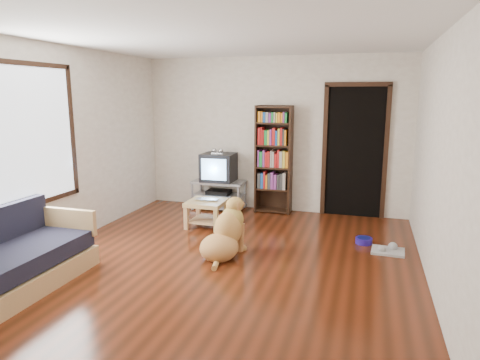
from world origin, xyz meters
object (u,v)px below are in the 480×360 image
(grey_rag, at_px, (388,251))
(crt_tv, at_px, (219,167))
(dog_bowl, at_px, (364,241))
(laptop, at_px, (206,200))
(dog, at_px, (226,235))
(tv_stand, at_px, (219,194))
(coffee_table, at_px, (207,208))
(bookshelf, at_px, (274,154))
(sofa, at_px, (9,266))

(grey_rag, xyz_separation_m, crt_tv, (-2.77, 1.40, 0.73))
(dog_bowl, height_order, crt_tv, crt_tv)
(laptop, relative_size, dog, 0.38)
(tv_stand, relative_size, coffee_table, 1.64)
(coffee_table, bearing_deg, grey_rag, -7.91)
(laptop, height_order, coffee_table, laptop)
(laptop, xyz_separation_m, bookshelf, (0.78, 1.14, 0.59))
(laptop, distance_m, crt_tv, 1.13)
(crt_tv, distance_m, bookshelf, 0.99)
(crt_tv, bearing_deg, grey_rag, -26.82)
(dog_bowl, xyz_separation_m, coffee_table, (-2.31, 0.11, 0.24))
(laptop, xyz_separation_m, grey_rag, (2.61, -0.33, -0.40))
(dog_bowl, bearing_deg, bookshelf, 141.23)
(grey_rag, xyz_separation_m, bookshelf, (-1.82, 1.47, 0.99))
(dog, bearing_deg, laptop, 122.62)
(laptop, distance_m, bookshelf, 1.50)
(tv_stand, xyz_separation_m, crt_tv, (0.00, 0.02, 0.47))
(crt_tv, height_order, coffee_table, crt_tv)
(dog_bowl, bearing_deg, laptop, 177.96)
(coffee_table, height_order, dog, dog)
(dog_bowl, distance_m, dog, 1.91)
(crt_tv, relative_size, dog, 0.64)
(dog_bowl, xyz_separation_m, bookshelf, (-1.52, 1.22, 0.96))
(dog_bowl, relative_size, tv_stand, 0.24)
(grey_rag, distance_m, sofa, 4.38)
(tv_stand, distance_m, dog, 2.25)
(grey_rag, height_order, sofa, sofa)
(crt_tv, bearing_deg, dog_bowl, -24.98)
(dog_bowl, xyz_separation_m, crt_tv, (-2.47, 1.15, 0.70))
(laptop, bearing_deg, dog, -61.24)
(dog_bowl, distance_m, grey_rag, 0.39)
(bookshelf, xyz_separation_m, coffee_table, (-0.78, -1.11, -0.72))
(sofa, distance_m, dog, 2.38)
(dog_bowl, xyz_separation_m, dog, (-1.64, -0.96, 0.23))
(grey_rag, bearing_deg, laptop, 172.74)
(dog_bowl, height_order, dog, dog)
(bookshelf, bearing_deg, dog, -93.07)
(grey_rag, distance_m, coffee_table, 2.65)
(laptop, relative_size, crt_tv, 0.59)
(grey_rag, xyz_separation_m, dog, (-1.94, -0.71, 0.26))
(crt_tv, relative_size, bookshelf, 0.32)
(dog, bearing_deg, dog_bowl, 30.28)
(dog_bowl, height_order, grey_rag, dog_bowl)
(tv_stand, bearing_deg, crt_tv, 90.00)
(laptop, bearing_deg, tv_stand, 95.19)
(sofa, relative_size, coffee_table, 3.27)
(bookshelf, relative_size, coffee_table, 3.27)
(tv_stand, distance_m, bookshelf, 1.20)
(laptop, bearing_deg, crt_tv, 95.00)
(bookshelf, height_order, dog, bookshelf)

